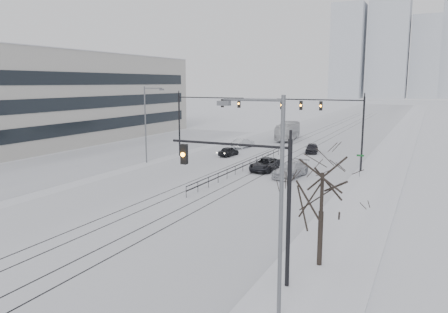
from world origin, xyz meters
The scene contains 21 objects.
road centered at (0.00, 60.00, 0.01)m, with size 22.00×260.00×0.02m, color silver.
sidewalk_east centered at (13.50, 60.00, 0.08)m, with size 5.00×260.00×0.16m, color silver.
curb centered at (11.05, 60.00, 0.06)m, with size 0.10×260.00×0.12m, color gray.
parking_strip centered at (-20.00, 35.00, 0.01)m, with size 14.00×60.00×0.03m, color silver.
tram_rails centered at (0.00, 40.00, 0.02)m, with size 5.30×180.00×0.01m.
office_building centered at (-37.97, 35.00, 7.06)m, with size 20.20×62.20×14.11m.
skyline centered at (5.02, 273.63, 30.65)m, with size 96.00×48.00×72.00m.
traffic_mast_near centered at (10.79, 6.00, 4.56)m, with size 6.10×0.37×7.00m.
traffic_mast_ne centered at (8.15, 34.99, 5.76)m, with size 9.60×0.37×8.00m.
traffic_mast_nw centered at (-8.52, 36.00, 5.57)m, with size 9.10×0.37×8.00m.
street_light_east centered at (12.70, 3.00, 5.21)m, with size 2.73×0.25×9.00m.
street_light_west centered at (-12.20, 30.00, 5.21)m, with size 2.73×0.25×9.00m.
bare_tree centered at (13.20, 9.00, 4.49)m, with size 4.40×4.40×6.10m.
median_fence centered at (0.00, 30.00, 0.53)m, with size 0.06×24.00×1.00m.
street_sign centered at (11.80, 32.00, 1.61)m, with size 0.70×0.06×2.40m.
sedan_sb_inner centered at (-5.59, 38.43, 0.61)m, with size 1.45×3.60×1.23m, color black.
sedan_sb_outer centered at (-6.72, 45.88, 0.69)m, with size 1.45×4.16×1.37m, color silver.
sedan_nb_front centered at (2.00, 31.44, 0.69)m, with size 2.28×4.94×1.37m, color black.
sedan_nb_right centered at (5.43, 29.56, 0.77)m, with size 2.14×5.28×1.53m, color silver.
sedan_nb_far centered at (3.56, 45.50, 0.66)m, with size 1.56×3.87×1.32m, color black.
box_truck centered at (-3.55, 57.51, 1.44)m, with size 2.42×10.35×2.88m, color silver.
Camera 1 is at (17.90, -12.33, 9.44)m, focal length 35.00 mm.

